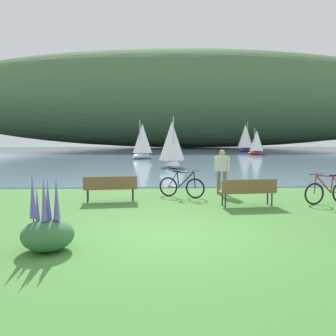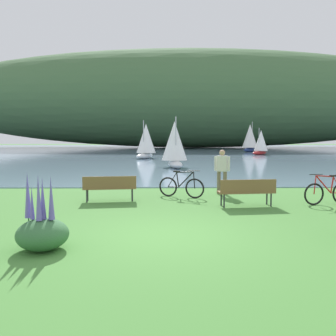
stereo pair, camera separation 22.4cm
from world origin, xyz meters
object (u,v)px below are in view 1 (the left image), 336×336
(park_bench_further_along, at_px, (248,190))
(bicycle_leaning_near_bench, at_px, (182,187))
(sailboat_mid_bay, at_px, (246,138))
(park_bench_near_camera, at_px, (110,186))
(person_at_shoreline, at_px, (222,169))
(sailboat_nearest_to_shore, at_px, (172,144))
(sailboat_far_off, at_px, (256,142))
(bicycle_beside_path, at_px, (328,192))
(sailboat_toward_hillside, at_px, (142,141))

(park_bench_further_along, height_order, bicycle_leaning_near_bench, bicycle_leaning_near_bench)
(sailboat_mid_bay, bearing_deg, park_bench_near_camera, -110.03)
(person_at_shoreline, relative_size, sailboat_mid_bay, 0.40)
(sailboat_nearest_to_shore, relative_size, sailboat_mid_bay, 0.83)
(sailboat_far_off, bearing_deg, bicycle_beside_path, -101.31)
(park_bench_near_camera, bearing_deg, sailboat_far_off, 66.35)
(person_at_shoreline, distance_m, sailboat_far_off, 30.77)
(sailboat_nearest_to_shore, bearing_deg, bicycle_leaning_near_bench, -90.66)
(park_bench_near_camera, height_order, sailboat_nearest_to_shore, sailboat_nearest_to_shore)
(bicycle_beside_path, distance_m, sailboat_far_off, 32.14)
(person_at_shoreline, bearing_deg, bicycle_leaning_near_bench, -155.05)
(person_at_shoreline, distance_m, sailboat_mid_bay, 38.48)
(sailboat_nearest_to_shore, bearing_deg, sailboat_far_off, 58.54)
(bicycle_leaning_near_bench, bearing_deg, sailboat_mid_bay, 72.97)
(person_at_shoreline, bearing_deg, park_bench_further_along, -81.09)
(person_at_shoreline, xyz_separation_m, sailboat_nearest_to_shore, (-1.46, 11.53, 0.73))
(bicycle_beside_path, bearing_deg, sailboat_mid_bay, 80.06)
(sailboat_mid_bay, distance_m, sailboat_toward_hillside, 20.47)
(park_bench_further_along, bearing_deg, bicycle_beside_path, 6.15)
(park_bench_near_camera, relative_size, sailboat_far_off, 0.57)
(sailboat_toward_hillside, bearing_deg, sailboat_far_off, 27.97)
(sailboat_toward_hillside, bearing_deg, park_bench_further_along, -79.97)
(park_bench_near_camera, height_order, park_bench_further_along, same)
(sailboat_mid_bay, height_order, sailboat_far_off, sailboat_mid_bay)
(bicycle_leaning_near_bench, relative_size, person_at_shoreline, 0.95)
(park_bench_further_along, xyz_separation_m, sailboat_mid_bay, (9.61, 39.64, 1.53))
(sailboat_nearest_to_shore, height_order, sailboat_mid_bay, sailboat_mid_bay)
(park_bench_further_along, distance_m, sailboat_toward_hillside, 25.10)
(park_bench_further_along, distance_m, sailboat_far_off, 33.06)
(bicycle_leaning_near_bench, height_order, sailboat_far_off, sailboat_far_off)
(bicycle_beside_path, bearing_deg, person_at_shoreline, 144.71)
(bicycle_beside_path, height_order, sailboat_mid_bay, sailboat_mid_bay)
(bicycle_leaning_near_bench, xyz_separation_m, sailboat_far_off, (11.01, 30.04, 1.16))
(sailboat_nearest_to_shore, bearing_deg, sailboat_toward_hillside, 103.28)
(park_bench_further_along, xyz_separation_m, bicycle_leaning_near_bench, (-1.99, 1.75, -0.12))
(person_at_shoreline, distance_m, sailboat_nearest_to_shore, 11.65)
(park_bench_further_along, height_order, bicycle_beside_path, bicycle_beside_path)
(park_bench_further_along, xyz_separation_m, bicycle_beside_path, (2.72, 0.29, -0.12))
(sailboat_nearest_to_shore, bearing_deg, park_bench_further_along, -82.48)
(sailboat_mid_bay, distance_m, sailboat_far_off, 7.89)
(park_bench_near_camera, distance_m, bicycle_beside_path, 7.23)
(park_bench_further_along, bearing_deg, sailboat_far_off, 74.17)
(person_at_shoreline, xyz_separation_m, sailboat_toward_hillside, (-3.98, 22.19, 0.83))
(sailboat_nearest_to_shore, bearing_deg, bicycle_beside_path, -71.60)
(park_bench_further_along, height_order, person_at_shoreline, person_at_shoreline)
(park_bench_near_camera, height_order, bicycle_leaning_near_bench, bicycle_leaning_near_bench)
(bicycle_leaning_near_bench, height_order, bicycle_beside_path, same)
(park_bench_near_camera, relative_size, park_bench_further_along, 1.00)
(bicycle_beside_path, xyz_separation_m, person_at_shoreline, (-3.11, 2.20, 0.58))
(park_bench_further_along, relative_size, sailboat_far_off, 0.57)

